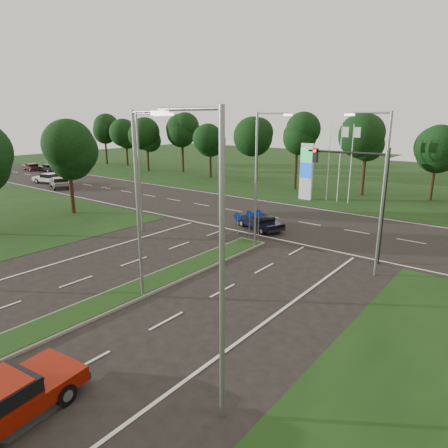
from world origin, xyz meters
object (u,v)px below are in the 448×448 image
Objects in this scene: far_car_c at (50,168)px; far_car_d at (32,167)px; far_car_a at (60,182)px; far_car_b at (50,178)px; navy_sedan at (260,222)px.

far_car_c is 1.06× the size of far_car_d.
far_car_a is 20.35m from far_car_d.
far_car_b is 12.90m from far_car_c.
far_car_c is at bearing 49.27° from far_car_b.
navy_sedan is 30.32m from far_car_a.
navy_sedan is at bearing -104.81° from far_car_b.
far_car_d is at bearing 59.03° from far_car_b.
far_car_d is (-49.68, 6.86, -0.01)m from navy_sedan.
far_car_c is (-15.56, 7.27, -0.05)m from far_car_a.
far_car_a is 1.13× the size of far_car_c.
navy_sedan is at bearing -93.13° from far_car_c.
far_car_b is at bearing 107.46° from navy_sedan.
far_car_b is at bearing -101.39° from far_car_d.
navy_sedan is 0.91× the size of far_car_b.
far_car_a is at bearing -108.44° from far_car_c.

